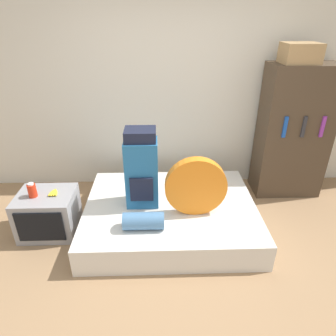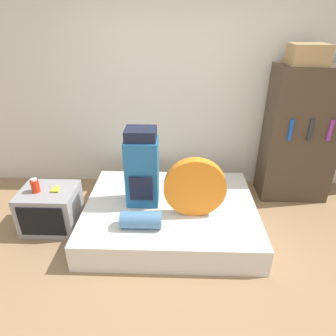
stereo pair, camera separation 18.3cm
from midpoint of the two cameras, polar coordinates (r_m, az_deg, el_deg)
name	(u,v)px [view 1 (the left image)]	position (r m, az deg, el deg)	size (l,w,h in m)	color
ground_plane	(182,276)	(2.99, 0.78, -19.95)	(16.00, 16.00, 0.00)	#997551
wall_back	(173,91)	(3.95, -0.33, 14.39)	(8.00, 0.05, 2.60)	silver
bed	(170,214)	(3.46, -1.08, -8.85)	(1.89, 1.49, 0.30)	silver
backpack	(142,169)	(3.19, -6.68, -0.27)	(0.35, 0.31, 0.87)	#23669E
tent_bag	(196,187)	(3.07, 3.61, -3.57)	(0.64, 0.11, 0.64)	orange
sleeping_roll	(144,221)	(2.99, -6.46, -10.02)	(0.40, 0.17, 0.17)	teal
television	(48,213)	(3.61, -23.23, -7.97)	(0.60, 0.51, 0.48)	#939399
canister	(32,190)	(3.47, -25.87, -3.86)	(0.09, 0.09, 0.16)	red
banana_bunch	(54,192)	(3.45, -22.35, -4.36)	(0.11, 0.14, 0.03)	yellow
bookshelf	(293,133)	(4.10, 21.60, 6.26)	(0.84, 0.46, 1.69)	#473828
cardboard_box	(300,53)	(3.81, 22.58, 19.55)	(0.40, 0.32, 0.22)	#A88456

